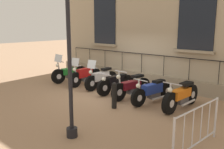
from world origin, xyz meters
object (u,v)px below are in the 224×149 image
object	(u,v)px
bollard	(114,95)
crowd_barrier	(197,127)
motorcycle_black	(116,83)
motorcycle_maroon	(132,87)
lamppost	(68,6)
motorcycle_blue	(153,91)
motorcycle_orange	(181,96)
motorcycle_green	(69,73)
motorcycle_red	(85,75)
motorcycle_white	(101,79)

from	to	relation	value
bollard	crowd_barrier	bearing A→B (deg)	74.07
motorcycle_black	bollard	bearing A→B (deg)	38.85
motorcycle_maroon	lamppost	size ratio (longest dim) A/B	0.39
motorcycle_blue	motorcycle_orange	bearing A→B (deg)	92.72
motorcycle_green	motorcycle_red	world-z (taller)	motorcycle_green
motorcycle_green	motorcycle_maroon	distance (m)	3.95
bollard	motorcycle_blue	bearing A→B (deg)	155.40
lamppost	bollard	bearing A→B (deg)	-164.76
motorcycle_black	lamppost	distance (m)	5.08
motorcycle_blue	motorcycle_white	bearing A→B (deg)	-94.35
motorcycle_red	motorcycle_white	xyz separation A→B (m)	(-0.04, 1.02, -0.02)
motorcycle_white	motorcycle_blue	xyz separation A→B (m)	(0.21, 2.82, -0.03)
motorcycle_maroon	crowd_barrier	distance (m)	4.24
lamppost	motorcycle_white	bearing A→B (deg)	-144.68
motorcycle_white	lamppost	size ratio (longest dim) A/B	0.38
motorcycle_maroon	bollard	world-z (taller)	motorcycle_maroon
motorcycle_blue	motorcycle_orange	xyz separation A→B (m)	(-0.05, 1.08, 0.01)
motorcycle_green	motorcycle_white	xyz separation A→B (m)	(-0.12, 2.06, -0.01)
motorcycle_blue	motorcycle_red	bearing A→B (deg)	-92.64
motorcycle_orange	crowd_barrier	bearing A→B (deg)	33.12
motorcycle_black	crowd_barrier	world-z (taller)	crowd_barrier
motorcycle_orange	lamppost	bearing A→B (deg)	-15.74
motorcycle_black	motorcycle_blue	world-z (taller)	motorcycle_blue
motorcycle_blue	bollard	world-z (taller)	motorcycle_blue
motorcycle_blue	lamppost	distance (m)	4.69
motorcycle_green	crowd_barrier	size ratio (longest dim) A/B	1.01
motorcycle_red	motorcycle_blue	world-z (taller)	motorcycle_red
crowd_barrier	bollard	world-z (taller)	crowd_barrier
motorcycle_black	motorcycle_orange	world-z (taller)	motorcycle_orange
motorcycle_red	crowd_barrier	xyz separation A→B (m)	(2.51, 6.47, 0.10)
lamppost	crowd_barrier	xyz separation A→B (m)	(-1.42, 2.63, -2.66)
motorcycle_maroon	motorcycle_red	bearing A→B (deg)	-94.45
lamppost	motorcycle_blue	bearing A→B (deg)	-179.98
motorcycle_black	motorcycle_blue	xyz separation A→B (m)	(0.07, 1.82, -0.00)
motorcycle_green	bollard	bearing A→B (deg)	70.57
motorcycle_blue	lamppost	xyz separation A→B (m)	(3.76, 0.00, 2.80)
motorcycle_white	motorcycle_maroon	xyz separation A→B (m)	(0.26, 1.88, -0.01)
motorcycle_green	crowd_barrier	bearing A→B (deg)	72.08
motorcycle_maroon	crowd_barrier	bearing A→B (deg)	57.33
motorcycle_blue	lamppost	bearing A→B (deg)	0.02
motorcycle_red	motorcycle_black	world-z (taller)	motorcycle_red
lamppost	crowd_barrier	world-z (taller)	lamppost
motorcycle_maroon	bollard	xyz separation A→B (m)	(1.35, 0.29, 0.02)
motorcycle_red	motorcycle_maroon	distance (m)	2.91
motorcycle_red	motorcycle_orange	bearing A→B (deg)	88.54
motorcycle_red	motorcycle_orange	world-z (taller)	motorcycle_red
bollard	motorcycle_red	bearing A→B (deg)	-116.32
motorcycle_maroon	motorcycle_blue	distance (m)	0.94
motorcycle_red	lamppost	bearing A→B (deg)	44.22
motorcycle_green	lamppost	distance (m)	6.81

